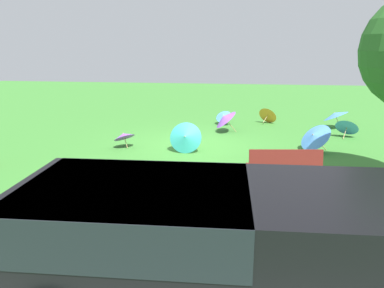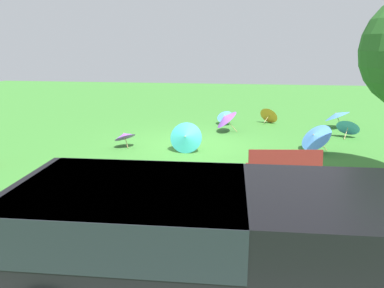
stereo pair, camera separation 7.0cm
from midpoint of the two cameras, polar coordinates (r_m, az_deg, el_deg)
The scene contains 11 objects.
ground at distance 11.91m, azimuth -0.11°, elevation -0.21°, with size 40.00×40.00×0.00m, color #387A2D.
van_dark at distance 4.49m, azimuth 0.91°, elevation -14.04°, with size 4.67×2.28×1.53m.
park_bench at distance 8.55m, azimuth 13.57°, elevation -3.43°, with size 1.65×0.69×0.90m.
parasol_blue_0 at distance 13.98m, azimuth 22.41°, elevation 2.59°, with size 0.99×0.93×0.74m.
parasol_blue_1 at distance 15.25m, azimuth 20.81°, elevation 4.21°, with size 1.19×1.21×0.80m.
parasol_blue_2 at distance 11.58m, azimuth 17.93°, elevation 1.15°, with size 1.16×1.22×0.89m.
parasol_purple_0 at distance 13.67m, azimuth 4.82°, elevation 3.95°, with size 0.93×1.01×0.88m.
parasol_teal_0 at distance 11.02m, azimuth -1.21°, elevation 1.06°, with size 0.95×0.98×0.93m.
parasol_orange_1 at distance 15.60m, azimuth 11.39°, elevation 4.40°, with size 0.89×0.80×0.70m.
parasol_purple_1 at distance 11.80m, azimuth -10.49°, elevation 1.27°, with size 0.93×0.93×0.58m.
parasol_blue_3 at distance 15.02m, azimuth 4.70°, elevation 4.27°, with size 0.78×0.74×0.58m.
Camera 1 is at (-1.56, 11.40, 3.07)m, focal length 35.09 mm.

